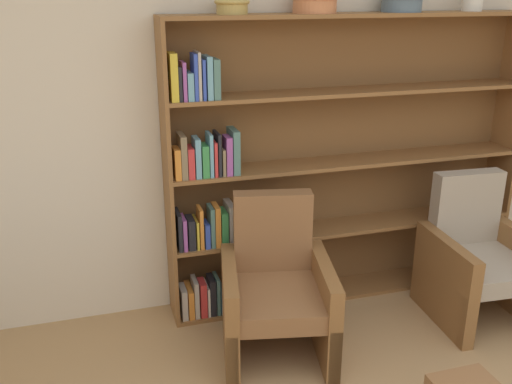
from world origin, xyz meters
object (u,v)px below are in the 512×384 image
object	(u,v)px
bowl_sage	(315,3)
armchair_cushioned	(479,260)
bookshelf	(321,167)
bowl_cream	(232,6)
armchair_leather	(276,291)
bowl_stoneware	(402,3)

from	to	relation	value
bowl_sage	armchair_cushioned	xyz separation A→B (m)	(1.02, -0.53, -1.62)
bookshelf	bowl_sage	xyz separation A→B (m)	(-0.10, -0.03, 1.06)
bookshelf	bowl_cream	bearing A→B (deg)	-177.47
bookshelf	bowl_sage	world-z (taller)	bowl_sage
bookshelf	armchair_cushioned	size ratio (longest dim) A/B	2.67
armchair_cushioned	bowl_sage	bearing A→B (deg)	-23.70
bowl_cream	armchair_cushioned	bearing A→B (deg)	-19.08
bowl_sage	armchair_leather	world-z (taller)	bowl_sage
bowl_sage	armchair_leather	bearing A→B (deg)	-127.33
bowl_stoneware	armchair_leather	world-z (taller)	bowl_stoneware
bowl_cream	armchair_leather	xyz separation A→B (m)	(0.11, -0.53, -1.61)
bowl_stoneware	armchair_cushioned	world-z (taller)	bowl_stoneware
bookshelf	armchair_leather	distance (m)	0.94
armchair_leather	bowl_sage	bearing A→B (deg)	-115.40
bowl_stoneware	bowl_cream	bearing A→B (deg)	180.00
armchair_cushioned	bowl_stoneware	bearing A→B (deg)	-47.52
bookshelf	armchair_leather	world-z (taller)	bookshelf
bookshelf	bowl_stoneware	xyz separation A→B (m)	(0.50, -0.03, 1.06)
bowl_cream	armchair_leather	bearing A→B (deg)	-78.19
armchair_leather	bowl_stoneware	bearing A→B (deg)	-140.03
bookshelf	bowl_cream	distance (m)	1.22
armchair_leather	bookshelf	bearing A→B (deg)	-120.05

